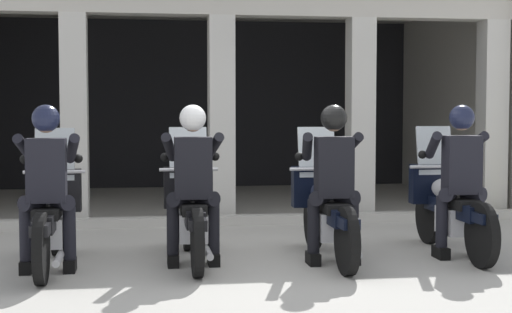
{
  "coord_description": "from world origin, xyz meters",
  "views": [
    {
      "loc": [
        -1.22,
        -7.84,
        1.56
      ],
      "look_at": [
        0.0,
        0.23,
        1.05
      ],
      "focal_mm": 54.98,
      "sensor_mm": 36.0,
      "label": 1
    }
  ],
  "objects_px": {
    "police_officer_far_left": "(47,173)",
    "police_officer_far_right": "(460,168)",
    "motorcycle_far_left": "(51,216)",
    "motorcycle_center_left": "(191,211)",
    "police_officer_center_right": "(333,170)",
    "police_officer_center_left": "(193,171)",
    "motorcycle_center_right": "(326,210)",
    "motorcycle_far_right": "(449,206)"
  },
  "relations": [
    {
      "from": "police_officer_center_left",
      "to": "motorcycle_far_right",
      "type": "bearing_deg",
      "value": 3.06
    },
    {
      "from": "police_officer_far_left",
      "to": "police_officer_far_right",
      "type": "bearing_deg",
      "value": -0.66
    },
    {
      "from": "motorcycle_far_left",
      "to": "motorcycle_center_right",
      "type": "distance_m",
      "value": 2.76
    },
    {
      "from": "motorcycle_far_right",
      "to": "motorcycle_center_right",
      "type": "bearing_deg",
      "value": -179.54
    },
    {
      "from": "motorcycle_center_left",
      "to": "police_officer_far_right",
      "type": "bearing_deg",
      "value": -8.68
    },
    {
      "from": "motorcycle_center_left",
      "to": "police_officer_far_right",
      "type": "height_order",
      "value": "police_officer_far_right"
    },
    {
      "from": "motorcycle_far_left",
      "to": "motorcycle_far_right",
      "type": "bearing_deg",
      "value": -0.66
    },
    {
      "from": "motorcycle_center_left",
      "to": "police_officer_far_left",
      "type": "bearing_deg",
      "value": -166.78
    },
    {
      "from": "motorcycle_center_right",
      "to": "police_officer_far_left",
      "type": "bearing_deg",
      "value": -179.6
    },
    {
      "from": "police_officer_center_right",
      "to": "police_officer_far_right",
      "type": "height_order",
      "value": "same"
    },
    {
      "from": "police_officer_far_left",
      "to": "police_officer_far_right",
      "type": "distance_m",
      "value": 4.14
    },
    {
      "from": "motorcycle_far_left",
      "to": "motorcycle_center_left",
      "type": "height_order",
      "value": "same"
    },
    {
      "from": "police_officer_far_right",
      "to": "motorcycle_center_right",
      "type": "bearing_deg",
      "value": 168.72
    },
    {
      "from": "police_officer_center_left",
      "to": "police_officer_far_right",
      "type": "height_order",
      "value": "same"
    },
    {
      "from": "motorcycle_far_left",
      "to": "motorcycle_far_right",
      "type": "xyz_separation_m",
      "value": [
        4.14,
        0.1,
        0.0
      ]
    },
    {
      "from": "police_officer_far_left",
      "to": "police_officer_center_left",
      "type": "relative_size",
      "value": 1.0
    },
    {
      "from": "motorcycle_far_left",
      "to": "motorcycle_center_right",
      "type": "xyz_separation_m",
      "value": [
        2.76,
        -0.02,
        0.0
      ]
    },
    {
      "from": "motorcycle_far_left",
      "to": "police_officer_center_left",
      "type": "height_order",
      "value": "police_officer_center_left"
    },
    {
      "from": "police_officer_center_left",
      "to": "police_officer_center_right",
      "type": "distance_m",
      "value": 1.38
    },
    {
      "from": "motorcycle_far_left",
      "to": "police_officer_center_right",
      "type": "xyz_separation_m",
      "value": [
        2.76,
        -0.3,
        0.44
      ]
    },
    {
      "from": "police_officer_far_right",
      "to": "motorcycle_center_left",
      "type": "bearing_deg",
      "value": 169.47
    },
    {
      "from": "motorcycle_center_right",
      "to": "motorcycle_far_right",
      "type": "bearing_deg",
      "value": -0.12
    },
    {
      "from": "police_officer_center_right",
      "to": "police_officer_far_right",
      "type": "bearing_deg",
      "value": -0.12
    },
    {
      "from": "motorcycle_far_left",
      "to": "motorcycle_center_left",
      "type": "relative_size",
      "value": 1.0
    },
    {
      "from": "motorcycle_far_left",
      "to": "police_officer_center_left",
      "type": "bearing_deg",
      "value": -9.29
    },
    {
      "from": "police_officer_center_right",
      "to": "police_officer_far_right",
      "type": "distance_m",
      "value": 1.38
    },
    {
      "from": "police_officer_center_left",
      "to": "motorcycle_center_right",
      "type": "bearing_deg",
      "value": 3.8
    },
    {
      "from": "police_officer_center_right",
      "to": "motorcycle_far_right",
      "type": "height_order",
      "value": "police_officer_center_right"
    },
    {
      "from": "motorcycle_far_left",
      "to": "motorcycle_center_left",
      "type": "xyz_separation_m",
      "value": [
        1.38,
        0.11,
        0.0
      ]
    },
    {
      "from": "police_officer_center_right",
      "to": "police_officer_far_right",
      "type": "xyz_separation_m",
      "value": [
        1.38,
        0.12,
        0.0
      ]
    },
    {
      "from": "police_officer_far_left",
      "to": "police_officer_center_left",
      "type": "height_order",
      "value": "same"
    },
    {
      "from": "police_officer_center_right",
      "to": "motorcycle_center_left",
      "type": "bearing_deg",
      "value": 158.31
    },
    {
      "from": "police_officer_far_left",
      "to": "motorcycle_center_right",
      "type": "bearing_deg",
      "value": 3.42
    },
    {
      "from": "motorcycle_center_left",
      "to": "police_officer_center_left",
      "type": "bearing_deg",
      "value": -92.9
    },
    {
      "from": "police_officer_far_left",
      "to": "motorcycle_center_left",
      "type": "bearing_deg",
      "value": 13.81
    },
    {
      "from": "police_officer_center_right",
      "to": "motorcycle_far_right",
      "type": "relative_size",
      "value": 0.78
    },
    {
      "from": "police_officer_far_left",
      "to": "motorcycle_center_left",
      "type": "distance_m",
      "value": 1.5
    },
    {
      "from": "police_officer_center_right",
      "to": "motorcycle_far_right",
      "type": "bearing_deg",
      "value": 11.21
    },
    {
      "from": "motorcycle_center_right",
      "to": "motorcycle_far_right",
      "type": "relative_size",
      "value": 1.0
    },
    {
      "from": "motorcycle_center_right",
      "to": "police_officer_center_right",
      "type": "bearing_deg",
      "value": -95.33
    },
    {
      "from": "police_officer_far_left",
      "to": "police_officer_center_right",
      "type": "height_order",
      "value": "same"
    },
    {
      "from": "police_officer_far_left",
      "to": "motorcycle_center_left",
      "type": "height_order",
      "value": "police_officer_far_left"
    }
  ]
}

